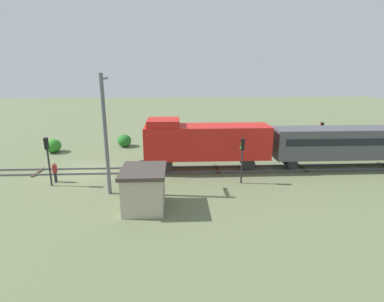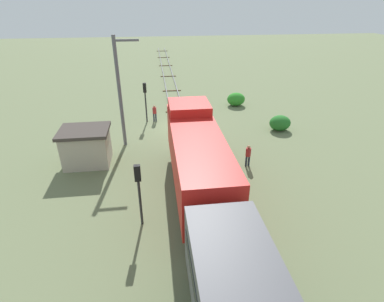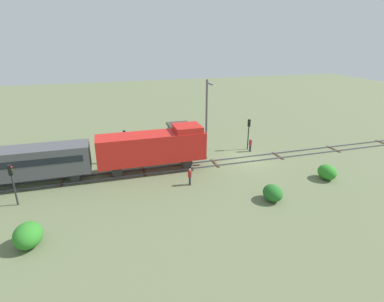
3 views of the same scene
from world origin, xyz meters
name	(u,v)px [view 1 (image 1 of 3)]	position (x,y,z in m)	size (l,w,h in m)	color
ground_plane	(84,172)	(0.00, 0.00, 0.00)	(145.51, 145.51, 0.00)	#66704C
railway_track	(84,171)	(0.00, 0.00, 0.07)	(2.40, 97.01, 0.16)	#595960
locomotive	(205,141)	(0.00, 10.97, 2.77)	(2.90, 11.60, 4.60)	red
passenger_car_leading	(349,142)	(0.00, 24.30, 2.52)	(2.84, 14.00, 3.66)	#4C4C51
traffic_signal_near	(47,153)	(3.20, -1.58, 2.73)	(0.32, 0.34, 3.92)	#262628
traffic_signal_mid	(242,152)	(3.40, 13.63, 2.61)	(0.32, 0.34, 3.73)	#262628
traffic_signal_far	(321,133)	(-3.60, 23.36, 2.58)	(0.32, 0.34, 3.69)	#262628
worker_near_track	(55,171)	(2.40, -1.53, 1.00)	(0.38, 0.38, 1.70)	#262B38
worker_by_signal	(175,148)	(-4.20, 8.25, 1.00)	(0.38, 0.38, 1.70)	#262B38
catenary_mast	(105,133)	(4.94, 3.41, 4.63)	(1.94, 0.28, 8.76)	#595960
relay_hut	(144,188)	(7.50, 6.26, 1.39)	(3.50, 2.90, 2.74)	#B2A893
bush_near	(124,141)	(-9.12, 2.16, 0.72)	(1.97, 1.61, 1.43)	#256C26
bush_mid	(53,146)	(-6.90, -5.32, 0.74)	(2.03, 1.66, 1.47)	#2C8526
bush_far	(280,137)	(-9.81, 21.31, 0.84)	(2.30, 1.88, 1.67)	#2D7E26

